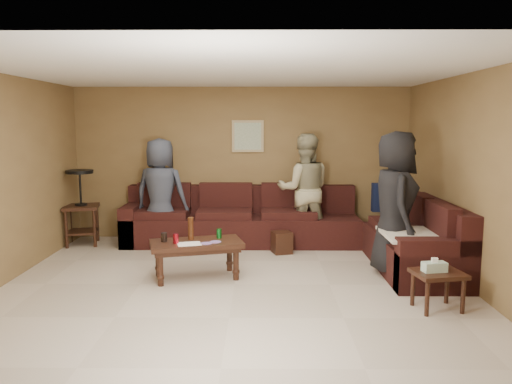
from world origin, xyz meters
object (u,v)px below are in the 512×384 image
Objects in this scene: person_middle at (304,190)px; end_table_left at (81,206)px; person_left at (161,193)px; sectional_sofa at (294,231)px; coffee_table at (196,247)px; person_right at (395,204)px; side_table_right at (437,276)px; waste_bin at (282,242)px.

end_table_left is at bearing 0.75° from person_middle.
person_left is (1.28, -0.08, 0.22)m from end_table_left.
sectional_sofa is 3.92× the size of end_table_left.
person_right reaches higher than coffee_table.
side_table_right is 1.36m from person_right.
side_table_right is at bearing 112.20° from person_middle.
person_left is 0.96× the size of person_middle.
side_table_right reaches higher than waste_bin.
person_right is (1.19, -1.07, 0.58)m from sectional_sofa.
person_left is (-3.37, 2.66, 0.49)m from side_table_right.
sectional_sofa is at bearing 119.78° from side_table_right.
coffee_table is 2.82m from side_table_right.
person_left reaches higher than side_table_right.
person_middle is (0.18, 0.48, 0.55)m from sectional_sofa.
person_left is at bearing 3.17° from person_middle.
person_middle is at bearing 0.70° from end_table_left.
coffee_table reaches higher than side_table_right.
waste_bin is 0.18× the size of person_middle.
coffee_table is 0.70× the size of person_middle.
person_right is (3.24, -1.43, 0.07)m from person_left.
person_right reaches higher than waste_bin.
person_middle is at bearing -166.18° from person_left.
person_left is (-2.05, 0.36, 0.52)m from sectional_sofa.
coffee_table is at bearing -132.61° from waste_bin.
coffee_table is at bearing 97.65° from person_right.
side_table_right is 1.73× the size of waste_bin.
coffee_table is 1.66m from waste_bin.
sectional_sofa is 0.76m from person_middle.
end_table_left is at bearing 171.08° from waste_bin.
end_table_left is 3.72× the size of waste_bin.
side_table_right is 0.30× the size of person_right.
person_right is (4.52, -1.51, 0.29)m from end_table_left.
person_right is at bearing -36.39° from waste_bin.
end_table_left is 5.40m from side_table_right.
side_table_right is at bearing 152.34° from person_left.
coffee_table is 2.34m from person_middle.
sectional_sofa is 14.58× the size of waste_bin.
side_table_right is at bearing -171.05° from person_right.
waste_bin is (1.12, 1.21, -0.24)m from coffee_table.
side_table_right is at bearing -21.61° from coffee_table.
waste_bin is at bearing 123.76° from side_table_right.
end_table_left is 0.68× the size of person_middle.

